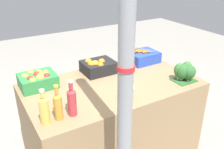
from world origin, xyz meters
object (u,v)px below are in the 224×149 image
at_px(broccoli_pile, 185,71).
at_px(juice_bottle_golden, 44,109).
at_px(apple_crate, 38,80).
at_px(juice_bottle_amber, 58,105).
at_px(orange_crate, 98,66).
at_px(pickle_jar, 128,92).
at_px(carrot_crate, 143,56).
at_px(juice_bottle_ruby, 72,101).
at_px(support_pole, 126,79).

xyz_separation_m(broccoli_pile, juice_bottle_golden, (-1.41, 0.00, 0.02)).
xyz_separation_m(apple_crate, juice_bottle_amber, (-0.01, -0.60, 0.04)).
bearing_deg(apple_crate, orange_crate, 0.11).
bearing_deg(pickle_jar, carrot_crate, 44.93).
relative_size(apple_crate, pickle_jar, 2.82).
bearing_deg(carrot_crate, orange_crate, -179.51).
xyz_separation_m(carrot_crate, broccoli_pile, (0.06, -0.61, 0.03)).
relative_size(orange_crate, juice_bottle_golden, 1.19).
bearing_deg(juice_bottle_amber, orange_crate, 42.87).
bearing_deg(juice_bottle_ruby, apple_crate, 99.45).
distance_m(support_pole, pickle_jar, 0.63).
xyz_separation_m(apple_crate, broccoli_pile, (1.30, -0.60, 0.02)).
bearing_deg(broccoli_pile, carrot_crate, 95.82).
bearing_deg(juice_bottle_ruby, juice_bottle_amber, -180.00).
bearing_deg(broccoli_pile, juice_bottle_amber, 179.95).
bearing_deg(pickle_jar, juice_bottle_amber, 178.69).
xyz_separation_m(juice_bottle_ruby, pickle_jar, (0.51, -0.01, -0.06)).
relative_size(broccoli_pile, juice_bottle_amber, 0.79).
bearing_deg(carrot_crate, support_pole, -132.06).
bearing_deg(pickle_jar, apple_crate, 134.67).
bearing_deg(apple_crate, juice_bottle_ruby, -80.55).
relative_size(juice_bottle_golden, pickle_jar, 2.38).
bearing_deg(juice_bottle_ruby, pickle_jar, -1.60).
bearing_deg(juice_bottle_golden, pickle_jar, -1.12).
relative_size(broccoli_pile, juice_bottle_golden, 0.81).
bearing_deg(juice_bottle_amber, support_pole, -53.00).
distance_m(support_pole, juice_bottle_ruby, 0.56).
bearing_deg(orange_crate, carrot_crate, 0.49).
bearing_deg(juice_bottle_amber, apple_crate, 89.00).
distance_m(apple_crate, carrot_crate, 1.24).
height_order(juice_bottle_golden, pickle_jar, juice_bottle_golden).
distance_m(juice_bottle_ruby, pickle_jar, 0.51).
bearing_deg(orange_crate, broccoli_pile, -42.66).
xyz_separation_m(support_pole, juice_bottle_ruby, (-0.21, 0.42, -0.31)).
height_order(support_pole, broccoli_pile, support_pole).
xyz_separation_m(broccoli_pile, juice_bottle_ruby, (-1.20, 0.00, 0.03)).
bearing_deg(apple_crate, broccoli_pile, -24.97).
bearing_deg(apple_crate, juice_bottle_golden, -100.77).
xyz_separation_m(support_pole, carrot_crate, (0.93, 1.03, -0.37)).
bearing_deg(support_pole, broccoli_pile, 22.92).
xyz_separation_m(carrot_crate, juice_bottle_amber, (-1.25, -0.61, 0.05)).
xyz_separation_m(carrot_crate, pickle_jar, (-0.63, -0.62, -0.01)).
relative_size(support_pole, carrot_crate, 7.65).
bearing_deg(pickle_jar, support_pole, -126.83).
distance_m(carrot_crate, broccoli_pile, 0.62).
bearing_deg(pickle_jar, juice_bottle_ruby, 178.40).
bearing_deg(apple_crate, carrot_crate, 0.29).
distance_m(orange_crate, juice_bottle_amber, 0.89).
xyz_separation_m(orange_crate, juice_bottle_golden, (-0.76, -0.61, 0.05)).
height_order(orange_crate, broccoli_pile, broccoli_pile).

